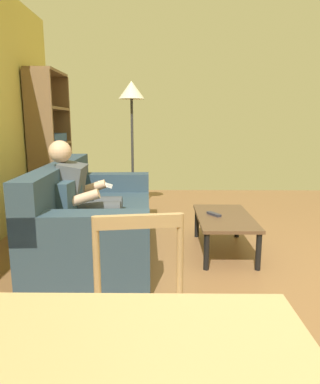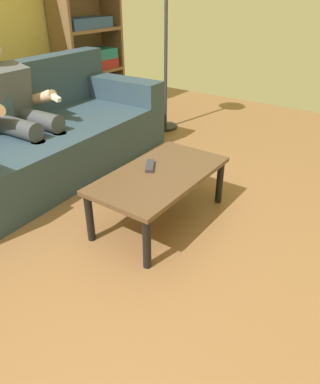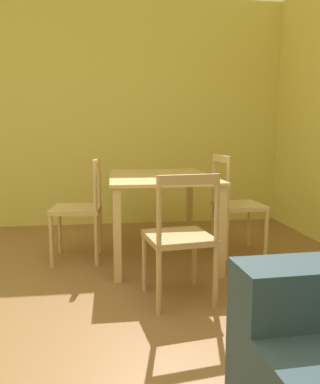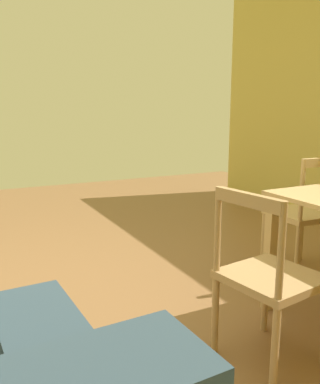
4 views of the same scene
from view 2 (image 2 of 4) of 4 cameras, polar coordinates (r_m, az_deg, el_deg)
name	(u,v)px [view 2 (image 2 of 4)]	position (r m, az deg, el deg)	size (l,w,h in m)	color
ground_plane	(58,344)	(1.86, -15.84, -22.24)	(8.62, 8.62, 0.00)	brown
couch	(42,135)	(3.31, -18.29, 8.53)	(2.24, 1.09, 0.88)	#2D4251
person_lounging	(16,110)	(3.18, -21.93, 12.06)	(0.61, 0.87, 1.11)	#4C5156
coffee_table	(160,179)	(2.39, 0.00, 2.06)	(0.98, 0.53, 0.37)	brown
tv_remote	(150,166)	(2.43, -1.61, 4.17)	(0.05, 0.17, 0.02)	#2D2D38
bookshelf	(88,49)	(4.82, -11.30, 21.46)	(0.87, 0.36, 1.96)	brown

